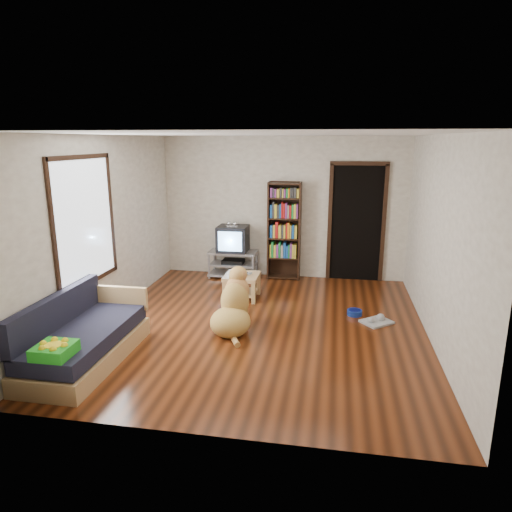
% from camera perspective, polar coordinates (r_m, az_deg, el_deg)
% --- Properties ---
extents(ground, '(5.00, 5.00, 0.00)m').
position_cam_1_polar(ground, '(6.47, 0.57, -8.71)').
color(ground, '#612910').
rests_on(ground, ground).
extents(ceiling, '(5.00, 5.00, 0.00)m').
position_cam_1_polar(ceiling, '(5.95, 0.64, 15.00)').
color(ceiling, white).
rests_on(ceiling, ground).
extents(wall_back, '(4.50, 0.00, 4.50)m').
position_cam_1_polar(wall_back, '(8.52, 3.37, 5.99)').
color(wall_back, silver).
rests_on(wall_back, ground).
extents(wall_front, '(4.50, 0.00, 4.50)m').
position_cam_1_polar(wall_front, '(3.72, -5.73, -5.05)').
color(wall_front, silver).
rests_on(wall_front, ground).
extents(wall_left, '(0.00, 5.00, 5.00)m').
position_cam_1_polar(wall_left, '(6.81, -18.45, 3.18)').
color(wall_left, silver).
rests_on(wall_left, ground).
extents(wall_right, '(0.00, 5.00, 5.00)m').
position_cam_1_polar(wall_right, '(6.13, 21.83, 1.72)').
color(wall_right, silver).
rests_on(wall_right, ground).
extents(green_cushion, '(0.37, 0.37, 0.12)m').
position_cam_1_polar(green_cushion, '(5.09, -23.88, -10.74)').
color(green_cushion, green).
rests_on(green_cushion, sofa).
extents(laptop, '(0.34, 0.23, 0.03)m').
position_cam_1_polar(laptop, '(7.40, -1.84, -2.31)').
color(laptop, silver).
rests_on(laptop, coffee_table).
extents(dog_bowl, '(0.22, 0.22, 0.08)m').
position_cam_1_polar(dog_bowl, '(6.98, 12.22, -6.92)').
color(dog_bowl, navy).
rests_on(dog_bowl, ground).
extents(grey_rag, '(0.51, 0.50, 0.03)m').
position_cam_1_polar(grey_rag, '(6.78, 14.83, -7.97)').
color(grey_rag, '#969696').
rests_on(grey_rag, ground).
extents(window, '(0.03, 1.46, 1.70)m').
position_cam_1_polar(window, '(6.34, -20.58, 4.06)').
color(window, white).
rests_on(window, wall_left).
extents(doorway, '(1.03, 0.05, 2.19)m').
position_cam_1_polar(doorway, '(8.48, 12.46, 4.40)').
color(doorway, black).
rests_on(doorway, wall_back).
extents(tv_stand, '(0.90, 0.45, 0.50)m').
position_cam_1_polar(tv_stand, '(8.64, -2.87, -0.88)').
color(tv_stand, '#99999E').
rests_on(tv_stand, ground).
extents(crt_tv, '(0.55, 0.52, 0.58)m').
position_cam_1_polar(crt_tv, '(8.55, -2.87, 2.23)').
color(crt_tv, black).
rests_on(crt_tv, tv_stand).
extents(bookshelf, '(0.60, 0.30, 1.80)m').
position_cam_1_polar(bookshelf, '(8.41, 3.55, 3.81)').
color(bookshelf, black).
rests_on(bookshelf, ground).
extents(sofa, '(0.80, 1.80, 0.80)m').
position_cam_1_polar(sofa, '(5.78, -20.79, -9.78)').
color(sofa, tan).
rests_on(sofa, ground).
extents(coffee_table, '(0.55, 0.55, 0.40)m').
position_cam_1_polar(coffee_table, '(7.47, -1.78, -3.23)').
color(coffee_table, tan).
rests_on(coffee_table, ground).
extents(dog, '(0.59, 1.06, 0.87)m').
position_cam_1_polar(dog, '(6.24, -2.81, -6.45)').
color(dog, tan).
rests_on(dog, ground).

